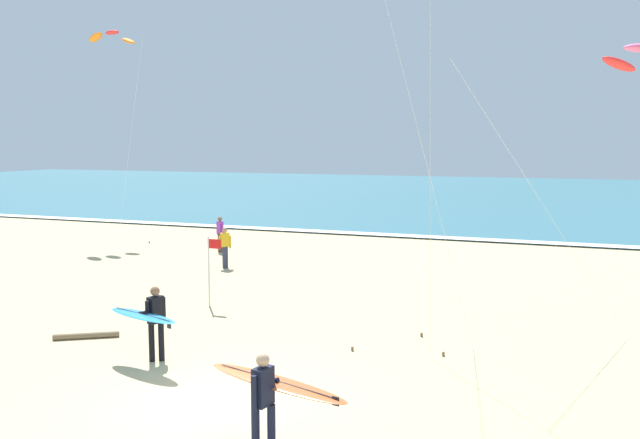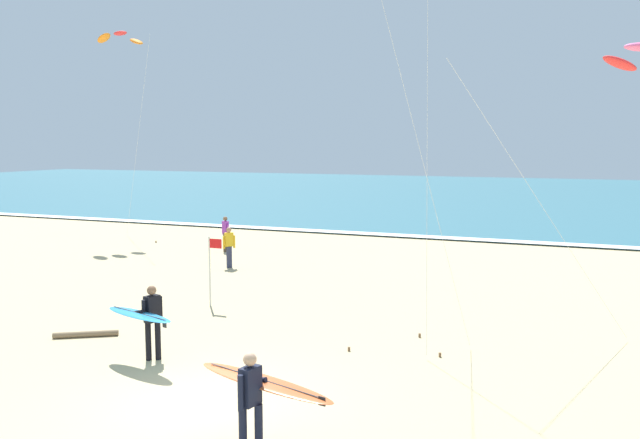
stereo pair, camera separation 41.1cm
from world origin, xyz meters
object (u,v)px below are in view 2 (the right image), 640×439
Objects in this scene: surfer_lead at (146,316)px; beach_ball at (153,305)px; kite_arc_scarlet_mid at (120,38)px; bystander_yellow_top at (229,247)px; driftwood_log at (86,334)px; bystander_purple_top at (226,234)px; lifeguard_flag at (211,264)px; surfer_trailing at (258,390)px.

surfer_lead is 4.84m from beach_ball.
bystander_yellow_top is (9.35, -5.68, -9.29)m from kite_arc_scarlet_mid.
beach_ball reaches higher than driftwood_log.
kite_arc_scarlet_mid reaches higher than surfer_lead.
kite_arc_scarlet_mid is 21.09m from driftwood_log.
surfer_lead reaches higher than bystander_yellow_top.
bystander_yellow_top is 6.72m from beach_ball.
lifeguard_flag is at bearing -62.36° from bystander_purple_top.
bystander_yellow_top and bystander_purple_top have the same top height.
beach_ball is (1.19, -6.58, -0.67)m from bystander_yellow_top.
lifeguard_flag reaches higher than beach_ball.
surfer_lead is 1.33× the size of bystander_purple_top.
surfer_trailing is at bearing -54.58° from lifeguard_flag.
surfer_lead reaches higher than beach_ball.
bystander_yellow_top is at bearing -57.88° from bystander_purple_top.
lifeguard_flag is 7.50× the size of beach_ball.
surfer_lead is 5.13m from lifeguard_flag.
kite_arc_scarlet_mid is 12.08m from bystander_purple_top.
bystander_yellow_top is at bearing 121.36° from surfer_trailing.
lifeguard_flag is (11.91, -11.22, -8.84)m from kite_arc_scarlet_mid.
driftwood_log is (1.30, -9.52, -0.74)m from bystander_yellow_top.
bystander_yellow_top is at bearing 110.39° from surfer_lead.
surfer_trailing is at bearing -34.94° from surfer_lead.
lifeguard_flag is at bearing -65.15° from bystander_yellow_top.
surfer_lead is at bearing -66.64° from bystander_purple_top.
surfer_lead is 2.94m from driftwood_log.
surfer_trailing is 15.84m from bystander_yellow_top.
surfer_trailing is 9.35× the size of beach_ball.
kite_arc_scarlet_mid is 18.99m from beach_ball.
kite_arc_scarlet_mid is 14.35m from bystander_yellow_top.
beach_ball is (-2.72, 3.91, -0.90)m from surfer_lead.
bystander_purple_top reaches higher than beach_ball.
surfer_lead is 1.01× the size of lifeguard_flag.
beach_ball is at bearing -71.88° from bystander_purple_top.
driftwood_log is (-6.94, 4.01, -0.98)m from surfer_trailing.
surfer_trailing is at bearing -44.53° from beach_ball.
driftwood_log is at bearing -75.38° from bystander_purple_top.
kite_arc_scarlet_mid is 4.98× the size of lifeguard_flag.
bystander_yellow_top is at bearing 100.21° from beach_ball.
surfer_lead is 1.34× the size of driftwood_log.
lifeguard_flag reaches higher than surfer_lead.
kite_arc_scarlet_mid is at bearing 136.71° from lifeguard_flag.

